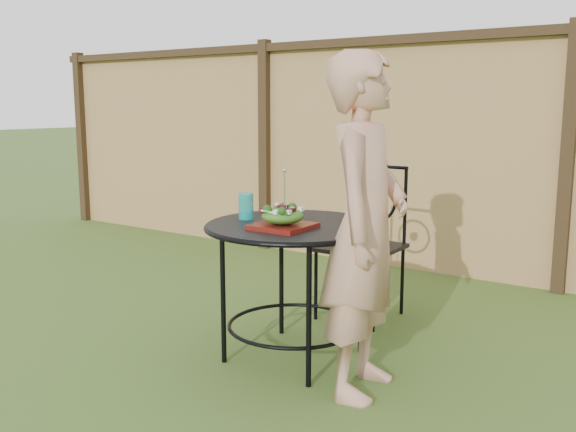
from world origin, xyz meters
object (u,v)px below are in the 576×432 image
object	(u,v)px
patio_table	(294,250)
patio_chair	(365,237)
diner	(365,227)
salad_plate	(283,226)

from	to	relation	value
patio_table	patio_chair	world-z (taller)	patio_chair
patio_table	diner	xyz separation A→B (m)	(0.49, -0.14, 0.20)
diner	salad_plate	world-z (taller)	diner
patio_table	diner	world-z (taller)	diner
patio_chair	salad_plate	distance (m)	1.01
patio_table	salad_plate	xyz separation A→B (m)	(0.03, -0.14, 0.15)
diner	patio_table	bearing A→B (deg)	62.99
diner	salad_plate	size ratio (longest dim) A/B	5.80
diner	salad_plate	xyz separation A→B (m)	(-0.45, -0.00, -0.05)
diner	salad_plate	bearing A→B (deg)	79.31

